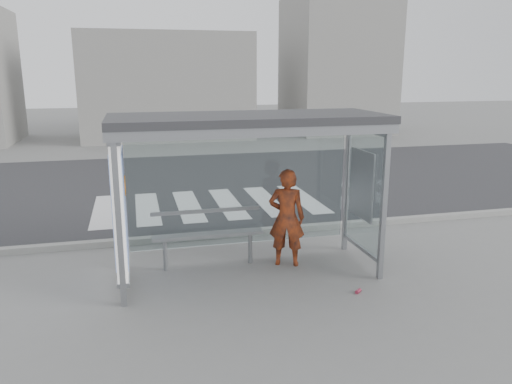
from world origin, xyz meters
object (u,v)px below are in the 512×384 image
person (287,218)px  bench (208,234)px  bus_shelter (225,156)px  soda_can (358,291)px

person → bench: 1.37m
bus_shelter → person: bus_shelter is taller
bus_shelter → bench: bearing=117.7°
person → soda_can: size_ratio=15.54×
bus_shelter → soda_can: 2.91m
soda_can → person: bearing=117.7°
person → bench: size_ratio=0.90×
person → soda_can: 1.75m
bench → soda_can: size_ratio=17.27×
bus_shelter → person: size_ratio=2.52×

